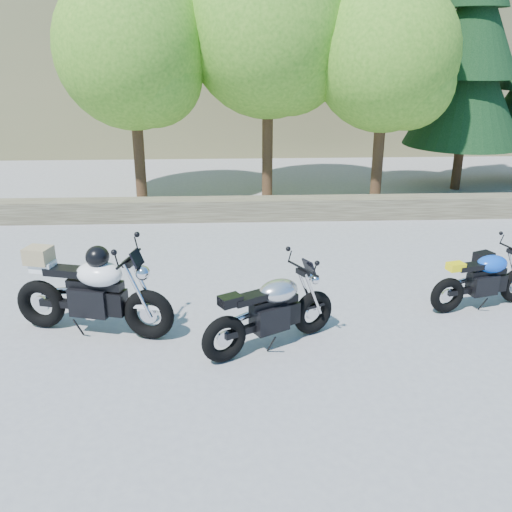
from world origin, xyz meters
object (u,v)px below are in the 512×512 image
(silver_bike, at_px, (272,312))
(backpack, at_px, (483,264))
(white_bike, at_px, (91,291))
(blue_bike, at_px, (484,280))

(silver_bike, distance_m, backpack, 4.60)
(silver_bike, distance_m, white_bike, 2.55)
(silver_bike, xyz_separation_m, backpack, (3.94, 2.36, -0.30))
(silver_bike, bearing_deg, backpack, 1.01)
(blue_bike, height_order, backpack, blue_bike)
(white_bike, height_order, backpack, white_bike)
(white_bike, bearing_deg, silver_bike, 3.02)
(silver_bike, relative_size, white_bike, 0.80)
(blue_bike, bearing_deg, white_bike, 170.52)
(white_bike, bearing_deg, blue_bike, 20.14)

